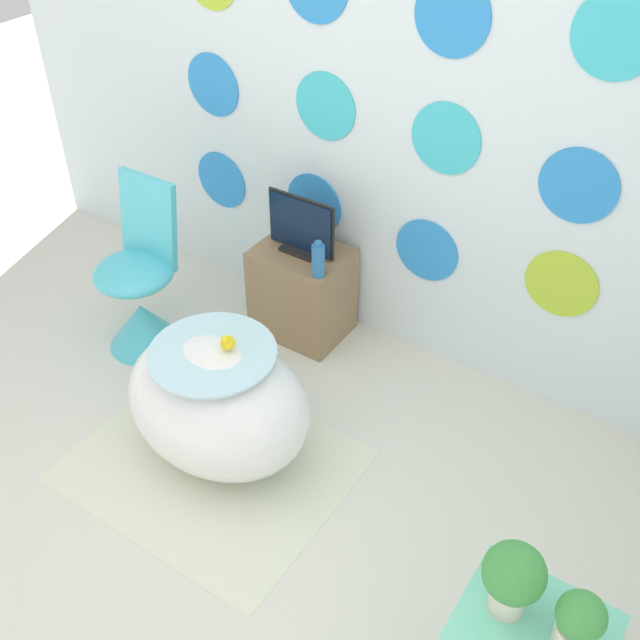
# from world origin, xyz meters

# --- Properties ---
(ground_plane) EXTENTS (12.00, 12.00, 0.00)m
(ground_plane) POSITION_xyz_m (0.00, 0.00, 0.00)
(ground_plane) COLOR silver
(wall_back_dotted) EXTENTS (4.49, 0.05, 2.60)m
(wall_back_dotted) POSITION_xyz_m (0.00, 1.91, 1.30)
(wall_back_dotted) COLOR white
(wall_back_dotted) RESTS_ON ground_plane
(rug) EXTENTS (1.15, 0.95, 0.01)m
(rug) POSITION_xyz_m (-0.06, 0.69, 0.00)
(rug) COLOR silver
(rug) RESTS_ON ground_plane
(bathtub) EXTENTS (0.83, 0.63, 0.59)m
(bathtub) POSITION_xyz_m (-0.08, 0.78, 0.30)
(bathtub) COLOR white
(bathtub) RESTS_ON ground_plane
(rubber_duck) EXTENTS (0.06, 0.07, 0.07)m
(rubber_duck) POSITION_xyz_m (-0.02, 0.82, 0.63)
(rubber_duck) COLOR yellow
(rubber_duck) RESTS_ON bathtub
(chair) EXTENTS (0.39, 0.39, 0.89)m
(chair) POSITION_xyz_m (-0.88, 1.15, 0.28)
(chair) COLOR #4CC6DB
(chair) RESTS_ON ground_plane
(tv_cabinet) EXTENTS (0.46, 0.36, 0.49)m
(tv_cabinet) POSITION_xyz_m (-0.27, 1.68, 0.25)
(tv_cabinet) COLOR #8E704C
(tv_cabinet) RESTS_ON ground_plane
(tv) EXTENTS (0.37, 0.12, 0.30)m
(tv) POSITION_xyz_m (-0.27, 1.69, 0.62)
(tv) COLOR black
(tv) RESTS_ON tv_cabinet
(vase) EXTENTS (0.06, 0.06, 0.19)m
(vase) POSITION_xyz_m (-0.09, 1.56, 0.58)
(vase) COLOR #2D72B7
(vase) RESTS_ON tv_cabinet
(potted_plant_left) EXTENTS (0.18, 0.18, 0.26)m
(potted_plant_left) POSITION_xyz_m (1.31, 0.44, 0.66)
(potted_plant_left) COLOR beige
(potted_plant_left) RESTS_ON side_table
(potted_plant_right) EXTENTS (0.14, 0.14, 0.23)m
(potted_plant_right) POSITION_xyz_m (1.50, 0.43, 0.63)
(potted_plant_right) COLOR beige
(potted_plant_right) RESTS_ON side_table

